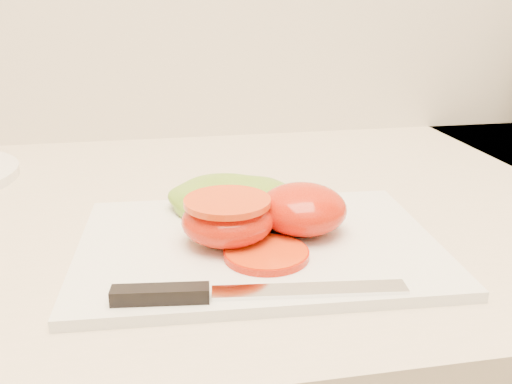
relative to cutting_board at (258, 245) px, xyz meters
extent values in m
cube|color=beige|center=(0.23, 0.13, -0.02)|extent=(3.92, 0.65, 0.03)
cube|color=silver|center=(0.00, 0.00, 0.00)|extent=(0.35, 0.26, 0.01)
ellipsoid|color=red|center=(0.05, 0.01, 0.03)|extent=(0.09, 0.09, 0.05)
ellipsoid|color=red|center=(-0.03, 0.00, 0.03)|extent=(0.09, 0.09, 0.04)
cylinder|color=red|center=(-0.03, 0.00, 0.05)|extent=(0.08, 0.08, 0.01)
cylinder|color=#D5460C|center=(0.00, -0.04, 0.01)|extent=(0.07, 0.07, 0.01)
ellipsoid|color=#7AAD2D|center=(-0.01, 0.07, 0.02)|extent=(0.18, 0.17, 0.03)
cube|color=silver|center=(0.02, -0.10, 0.01)|extent=(0.16, 0.04, 0.00)
cube|color=black|center=(-0.09, -0.10, 0.01)|extent=(0.08, 0.02, 0.01)
camera|label=1|loc=(-0.09, -0.49, 0.23)|focal=40.00mm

